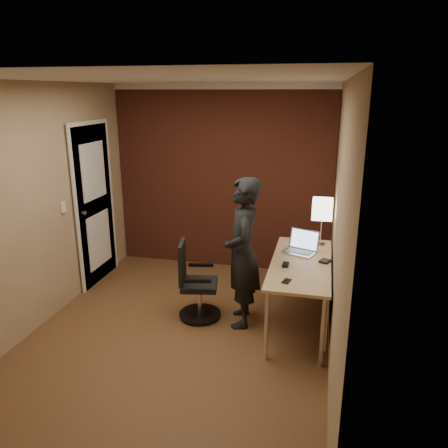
{
  "coord_description": "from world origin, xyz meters",
  "views": [
    {
      "loc": [
        1.35,
        -3.76,
        2.4
      ],
      "look_at": [
        0.35,
        0.55,
        1.05
      ],
      "focal_mm": 35.0,
      "sensor_mm": 36.0,
      "label": 1
    }
  ],
  "objects_px": {
    "desk": "(308,274)",
    "desk_lamp": "(322,210)",
    "laptop": "(301,246)",
    "phone": "(286,281)",
    "office_chair": "(195,285)",
    "person": "(242,253)",
    "wallet": "(325,261)",
    "mouse": "(286,265)"
  },
  "relations": [
    {
      "from": "wallet",
      "to": "office_chair",
      "type": "xyz_separation_m",
      "value": [
        -1.36,
        -0.11,
        -0.36
      ]
    },
    {
      "from": "desk_lamp",
      "to": "laptop",
      "type": "bearing_deg",
      "value": -126.79
    },
    {
      "from": "laptop",
      "to": "person",
      "type": "relative_size",
      "value": 0.25
    },
    {
      "from": "desk",
      "to": "desk_lamp",
      "type": "xyz_separation_m",
      "value": [
        0.1,
        0.56,
        0.55
      ]
    },
    {
      "from": "desk_lamp",
      "to": "wallet",
      "type": "distance_m",
      "value": 0.66
    },
    {
      "from": "person",
      "to": "desk",
      "type": "bearing_deg",
      "value": 83.6
    },
    {
      "from": "mouse",
      "to": "wallet",
      "type": "xyz_separation_m",
      "value": [
        0.38,
        0.2,
        -0.01
      ]
    },
    {
      "from": "phone",
      "to": "person",
      "type": "xyz_separation_m",
      "value": [
        -0.5,
        0.47,
        0.06
      ]
    },
    {
      "from": "desk_lamp",
      "to": "person",
      "type": "height_order",
      "value": "person"
    },
    {
      "from": "person",
      "to": "phone",
      "type": "bearing_deg",
      "value": 35.93
    },
    {
      "from": "mouse",
      "to": "desk_lamp",
      "type": "bearing_deg",
      "value": 69.75
    },
    {
      "from": "mouse",
      "to": "phone",
      "type": "bearing_deg",
      "value": -79.43
    },
    {
      "from": "desk_lamp",
      "to": "mouse",
      "type": "xyz_separation_m",
      "value": [
        -0.32,
        -0.71,
        -0.4
      ]
    },
    {
      "from": "laptop",
      "to": "phone",
      "type": "distance_m",
      "value": 0.83
    },
    {
      "from": "desk_lamp",
      "to": "mouse",
      "type": "relative_size",
      "value": 5.35
    },
    {
      "from": "office_chair",
      "to": "desk_lamp",
      "type": "bearing_deg",
      "value": 25.67
    },
    {
      "from": "laptop",
      "to": "mouse",
      "type": "bearing_deg",
      "value": -105.54
    },
    {
      "from": "laptop",
      "to": "office_chair",
      "type": "distance_m",
      "value": 1.24
    },
    {
      "from": "wallet",
      "to": "office_chair",
      "type": "bearing_deg",
      "value": -175.25
    },
    {
      "from": "phone",
      "to": "mouse",
      "type": "bearing_deg",
      "value": 112.09
    },
    {
      "from": "desk_lamp",
      "to": "mouse",
      "type": "distance_m",
      "value": 0.88
    },
    {
      "from": "mouse",
      "to": "person",
      "type": "bearing_deg",
      "value": 171.67
    },
    {
      "from": "office_chair",
      "to": "person",
      "type": "xyz_separation_m",
      "value": [
        0.52,
        0.01,
        0.42
      ]
    },
    {
      "from": "laptop",
      "to": "person",
      "type": "xyz_separation_m",
      "value": [
        -0.58,
        -0.36,
        0.0
      ]
    },
    {
      "from": "phone",
      "to": "wallet",
      "type": "distance_m",
      "value": 0.66
    },
    {
      "from": "desk",
      "to": "desk_lamp",
      "type": "height_order",
      "value": "desk_lamp"
    },
    {
      "from": "phone",
      "to": "desk",
      "type": "bearing_deg",
      "value": 86.94
    },
    {
      "from": "office_chair",
      "to": "wallet",
      "type": "bearing_deg",
      "value": 4.75
    },
    {
      "from": "laptop",
      "to": "wallet",
      "type": "relative_size",
      "value": 3.64
    },
    {
      "from": "desk_lamp",
      "to": "wallet",
      "type": "xyz_separation_m",
      "value": [
        0.06,
        -0.51,
        -0.41
      ]
    },
    {
      "from": "desk",
      "to": "office_chair",
      "type": "xyz_separation_m",
      "value": [
        -1.2,
        -0.07,
        -0.23
      ]
    },
    {
      "from": "desk",
      "to": "office_chair",
      "type": "height_order",
      "value": "office_chair"
    },
    {
      "from": "laptop",
      "to": "office_chair",
      "type": "xyz_separation_m",
      "value": [
        -1.11,
        -0.37,
        -0.42
      ]
    },
    {
      "from": "mouse",
      "to": "phone",
      "type": "xyz_separation_m",
      "value": [
        0.04,
        -0.37,
        -0.01
      ]
    },
    {
      "from": "laptop",
      "to": "wallet",
      "type": "height_order",
      "value": "laptop"
    },
    {
      "from": "phone",
      "to": "person",
      "type": "relative_size",
      "value": 0.07
    },
    {
      "from": "laptop",
      "to": "wallet",
      "type": "distance_m",
      "value": 0.36
    },
    {
      "from": "desk_lamp",
      "to": "laptop",
      "type": "relative_size",
      "value": 1.34
    },
    {
      "from": "desk",
      "to": "phone",
      "type": "bearing_deg",
      "value": -108.5
    },
    {
      "from": "desk",
      "to": "desk_lamp",
      "type": "relative_size",
      "value": 2.8
    },
    {
      "from": "desk",
      "to": "laptop",
      "type": "height_order",
      "value": "laptop"
    },
    {
      "from": "desk",
      "to": "phone",
      "type": "relative_size",
      "value": 13.04
    }
  ]
}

